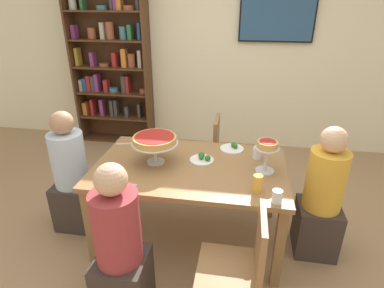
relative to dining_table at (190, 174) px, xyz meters
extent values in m
plane|color=#9E7A56|center=(0.00, 0.00, -0.65)|extent=(12.00, 12.00, 0.00)
cube|color=beige|center=(0.00, 2.20, 0.75)|extent=(8.00, 0.12, 2.80)
cube|color=olive|center=(0.00, 0.00, 0.07)|extent=(1.58, 0.98, 0.04)
cube|color=olive|center=(-0.73, -0.43, -0.30)|extent=(0.07, 0.07, 0.70)
cube|color=olive|center=(0.73, -0.43, -0.30)|extent=(0.07, 0.07, 0.70)
cube|color=olive|center=(-0.73, 0.43, -0.30)|extent=(0.07, 0.07, 0.70)
cube|color=olive|center=(0.73, 0.43, -0.30)|extent=(0.07, 0.07, 0.70)
cube|color=#4C2D19|center=(-2.01, 1.98, 0.45)|extent=(0.03, 0.30, 2.20)
cube|color=#4C2D19|center=(-0.94, 1.98, 0.45)|extent=(0.03, 0.30, 2.20)
cube|color=#4C2D19|center=(-1.47, 2.12, 0.45)|extent=(1.10, 0.02, 2.20)
cube|color=#4C2D19|center=(-1.47, 1.98, -0.64)|extent=(1.04, 0.28, 0.02)
cube|color=#4C2D19|center=(-1.47, 1.98, -0.27)|extent=(1.04, 0.28, 0.02)
cube|color=#4C2D19|center=(-1.47, 1.98, 0.09)|extent=(1.04, 0.28, 0.02)
cube|color=#4C2D19|center=(-1.47, 1.98, 0.46)|extent=(1.04, 0.28, 0.02)
cube|color=#4C2D19|center=(-1.47, 1.98, 0.83)|extent=(1.04, 0.28, 0.02)
cube|color=#4C2D19|center=(-1.47, 1.98, 1.19)|extent=(1.04, 0.28, 0.02)
cube|color=orange|center=(-1.94, 1.98, -0.17)|extent=(0.06, 0.13, 0.18)
cube|color=maroon|center=(-1.82, 1.98, -0.14)|extent=(0.04, 0.13, 0.24)
cube|color=#7A3370|center=(-1.68, 1.98, -0.14)|extent=(0.06, 0.11, 0.24)
cube|color=#3D3838|center=(-1.51, 1.98, -0.14)|extent=(0.05, 0.13, 0.24)
cube|color=#3D3838|center=(-1.46, 1.98, -0.14)|extent=(0.05, 0.10, 0.25)
cube|color=#3D3838|center=(-1.29, 1.98, -0.18)|extent=(0.05, 0.13, 0.16)
cube|color=#3D3838|center=(-1.09, 1.98, -0.16)|extent=(0.04, 0.13, 0.21)
cube|color=#B2A88E|center=(-1.95, 1.98, 0.19)|extent=(0.05, 0.13, 0.16)
cube|color=navy|center=(-1.89, 1.98, 0.20)|extent=(0.06, 0.12, 0.19)
cube|color=maroon|center=(-1.83, 1.98, 0.22)|extent=(0.06, 0.13, 0.22)
cube|color=#3D3838|center=(-1.76, 1.98, 0.22)|extent=(0.05, 0.13, 0.23)
cube|color=#7A3370|center=(-1.70, 1.98, 0.23)|extent=(0.06, 0.13, 0.25)
cube|color=maroon|center=(-1.57, 1.98, 0.19)|extent=(0.06, 0.13, 0.18)
cylinder|color=#3D7084|center=(-1.47, 1.98, 0.14)|extent=(0.13, 0.13, 0.06)
cube|color=#3D3838|center=(-1.29, 1.98, 0.23)|extent=(0.06, 0.13, 0.24)
cube|color=maroon|center=(-1.24, 1.98, 0.23)|extent=(0.04, 0.13, 0.24)
cylinder|color=brown|center=(-1.02, 1.98, 0.14)|extent=(0.12, 0.12, 0.07)
cube|color=#B7932D|center=(-1.95, 1.98, 0.59)|extent=(0.04, 0.13, 0.24)
cube|color=#7A3370|center=(-1.73, 1.98, 0.57)|extent=(0.05, 0.13, 0.19)
cylinder|color=brown|center=(-1.57, 1.98, 0.49)|extent=(0.14, 0.14, 0.04)
cube|color=maroon|center=(-1.40, 1.98, 0.57)|extent=(0.06, 0.13, 0.19)
cube|color=orange|center=(-1.26, 1.98, 0.60)|extent=(0.06, 0.13, 0.25)
cylinder|color=brown|center=(-1.16, 1.98, 0.56)|extent=(0.10, 0.10, 0.19)
cube|color=#B2A88E|center=(-1.03, 1.98, 0.59)|extent=(0.05, 0.12, 0.23)
cylinder|color=brown|center=(-0.97, 1.98, 0.56)|extent=(0.08, 0.08, 0.17)
cube|color=#7A3370|center=(-1.94, 1.98, 0.93)|extent=(0.05, 0.13, 0.18)
cylinder|color=brown|center=(-1.70, 1.98, 0.91)|extent=(0.11, 0.11, 0.15)
cube|color=#B2A88E|center=(-1.53, 1.98, 0.94)|extent=(0.06, 0.13, 0.21)
cylinder|color=brown|center=(-1.43, 1.98, 0.95)|extent=(0.11, 0.11, 0.22)
cylinder|color=#3D7084|center=(-1.25, 1.98, 0.92)|extent=(0.10, 0.10, 0.17)
cube|color=#2D6B38|center=(-1.14, 1.98, 0.93)|extent=(0.05, 0.13, 0.19)
cube|color=navy|center=(-1.01, 1.98, 0.95)|extent=(0.04, 0.13, 0.22)
cylinder|color=beige|center=(-1.92, 1.98, 1.32)|extent=(0.11, 0.11, 0.23)
cube|color=#2D6B38|center=(-1.77, 1.98, 1.31)|extent=(0.04, 0.13, 0.22)
cylinder|color=#3D7084|center=(-1.51, 1.98, 1.23)|extent=(0.15, 0.15, 0.05)
cube|color=#3D3838|center=(-1.36, 1.98, 1.29)|extent=(0.04, 0.13, 0.17)
cube|color=#7A3370|center=(-1.31, 1.98, 1.30)|extent=(0.04, 0.13, 0.20)
cube|color=orange|center=(-1.26, 1.98, 1.32)|extent=(0.06, 0.13, 0.24)
cylinder|color=brown|center=(-1.14, 1.98, 1.23)|extent=(0.16, 0.16, 0.06)
cube|color=#3D3838|center=(-1.01, 1.98, 1.33)|extent=(0.04, 0.12, 0.24)
cube|color=black|center=(0.75, 2.11, 1.10)|extent=(0.93, 0.05, 0.55)
cube|color=navy|center=(0.75, 2.08, 1.10)|extent=(0.89, 0.01, 0.51)
cube|color=#382D28|center=(-1.09, 0.00, -0.43)|extent=(0.34, 0.34, 0.45)
cylinder|color=silver|center=(-1.09, 0.00, 0.05)|extent=(0.30, 0.30, 0.50)
sphere|color=#A87A5B|center=(-1.09, 0.00, 0.40)|extent=(0.20, 0.20, 0.20)
cube|color=#382D28|center=(-0.33, -0.80, -0.43)|extent=(0.34, 0.34, 0.45)
cylinder|color=#993338|center=(-0.33, -0.80, 0.05)|extent=(0.30, 0.30, 0.50)
sphere|color=tan|center=(-0.33, -0.80, 0.40)|extent=(0.20, 0.20, 0.20)
cube|color=#382D28|center=(1.08, 0.01, -0.43)|extent=(0.34, 0.34, 0.45)
cylinder|color=gold|center=(1.08, 0.01, 0.05)|extent=(0.30, 0.30, 0.50)
sphere|color=tan|center=(1.08, 0.01, 0.40)|extent=(0.20, 0.20, 0.20)
cube|color=olive|center=(0.38, -0.76, -0.22)|extent=(0.40, 0.40, 0.04)
cube|color=olive|center=(0.56, -0.76, 0.01)|extent=(0.04, 0.36, 0.42)
cylinder|color=olive|center=(0.21, -0.59, -0.45)|extent=(0.04, 0.04, 0.41)
cylinder|color=olive|center=(0.56, -0.59, -0.45)|extent=(0.04, 0.04, 0.41)
cube|color=olive|center=(0.32, 0.80, -0.22)|extent=(0.40, 0.40, 0.04)
cube|color=olive|center=(0.14, 0.80, 0.01)|extent=(0.04, 0.36, 0.42)
cylinder|color=olive|center=(0.50, 0.98, -0.45)|extent=(0.04, 0.04, 0.41)
cylinder|color=olive|center=(0.50, 0.63, -0.45)|extent=(0.04, 0.04, 0.41)
cylinder|color=olive|center=(0.15, 0.98, -0.45)|extent=(0.04, 0.04, 0.41)
cylinder|color=olive|center=(0.15, 0.63, -0.45)|extent=(0.04, 0.04, 0.41)
cylinder|color=silver|center=(-0.29, 0.01, 0.09)|extent=(0.15, 0.15, 0.01)
cylinder|color=silver|center=(-0.29, 0.01, 0.18)|extent=(0.03, 0.03, 0.17)
cylinder|color=silver|center=(-0.29, 0.01, 0.27)|extent=(0.39, 0.39, 0.01)
cylinder|color=tan|center=(-0.29, 0.01, 0.30)|extent=(0.36, 0.36, 0.05)
cylinder|color=maroon|center=(-0.29, 0.01, 0.33)|extent=(0.32, 0.32, 0.00)
cylinder|color=silver|center=(0.61, 0.00, 0.09)|extent=(0.15, 0.15, 0.01)
cylinder|color=silver|center=(0.61, 0.00, 0.20)|extent=(0.03, 0.03, 0.19)
cylinder|color=silver|center=(0.61, 0.00, 0.29)|extent=(0.19, 0.19, 0.01)
cylinder|color=tan|center=(0.61, 0.00, 0.32)|extent=(0.16, 0.16, 0.05)
cylinder|color=maroon|center=(0.61, 0.00, 0.35)|extent=(0.13, 0.13, 0.00)
cylinder|color=white|center=(0.08, 0.10, 0.09)|extent=(0.21, 0.21, 0.01)
sphere|color=#2D7028|center=(0.08, 0.12, 0.13)|extent=(0.05, 0.05, 0.05)
sphere|color=#2D7028|center=(0.14, 0.08, 0.13)|extent=(0.05, 0.05, 0.05)
sphere|color=#2D7028|center=(0.08, 0.10, 0.12)|extent=(0.04, 0.04, 0.04)
cylinder|color=white|center=(0.33, 0.36, 0.09)|extent=(0.22, 0.22, 0.01)
sphere|color=#2D7028|center=(0.36, 0.36, 0.12)|extent=(0.04, 0.04, 0.04)
sphere|color=#2D7028|center=(0.34, 0.39, 0.13)|extent=(0.05, 0.05, 0.05)
cylinder|color=gold|center=(0.54, -0.30, 0.15)|extent=(0.07, 0.07, 0.13)
cylinder|color=white|center=(0.67, -0.42, 0.14)|extent=(0.07, 0.07, 0.10)
cylinder|color=white|center=(0.55, 0.22, 0.14)|extent=(0.07, 0.07, 0.10)
cube|color=silver|center=(-0.43, -0.36, 0.09)|extent=(0.18, 0.04, 0.00)
cube|color=silver|center=(-0.68, 0.32, 0.09)|extent=(0.18, 0.07, 0.00)
cube|color=silver|center=(0.62, 0.36, 0.09)|extent=(0.18, 0.04, 0.00)
camera|label=1|loc=(0.40, -2.28, 1.35)|focal=29.66mm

